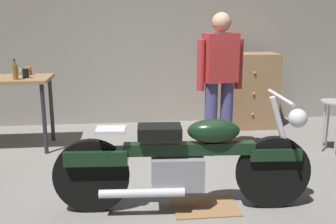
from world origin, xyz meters
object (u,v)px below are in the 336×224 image
(wooden_dresser, at_px, (249,91))
(mug_black_matte, at_px, (26,73))
(bottle, at_px, (15,71))
(mug_white_ceramic, at_px, (16,71))
(motorcycle, at_px, (185,160))
(shop_stool, at_px, (334,112))
(person_standing, at_px, (220,78))
(mug_orange_travel, at_px, (29,71))

(wooden_dresser, relative_size, mug_black_matte, 9.77)
(mug_black_matte, height_order, bottle, bottle)
(mug_white_ceramic, xyz_separation_m, bottle, (0.10, -0.41, 0.04))
(motorcycle, height_order, mug_black_matte, mug_black_matte)
(shop_stool, distance_m, bottle, 3.82)
(person_standing, relative_size, wooden_dresser, 1.52)
(mug_white_ceramic, distance_m, bottle, 0.42)
(person_standing, distance_m, wooden_dresser, 1.39)
(shop_stool, height_order, bottle, bottle)
(motorcycle, bearing_deg, shop_stool, 36.05)
(mug_orange_travel, bearing_deg, bottle, -99.22)
(person_standing, height_order, wooden_dresser, person_standing)
(motorcycle, height_order, wooden_dresser, wooden_dresser)
(motorcycle, xyz_separation_m, bottle, (-1.75, 1.68, 0.55))
(mug_black_matte, height_order, mug_orange_travel, mug_black_matte)
(mug_orange_travel, relative_size, mug_white_ceramic, 0.96)
(motorcycle, distance_m, mug_orange_travel, 2.72)
(mug_black_matte, distance_m, bottle, 0.16)
(shop_stool, height_order, mug_white_ceramic, mug_white_ceramic)
(mug_black_matte, bearing_deg, mug_orange_travel, 95.40)
(shop_stool, height_order, mug_orange_travel, mug_orange_travel)
(mug_orange_travel, distance_m, bottle, 0.40)
(person_standing, relative_size, shop_stool, 2.61)
(shop_stool, xyz_separation_m, mug_black_matte, (-3.67, 0.53, 0.46))
(mug_orange_travel, bearing_deg, mug_white_ceramic, 173.56)
(shop_stool, relative_size, bottle, 2.66)
(mug_black_matte, relative_size, mug_orange_travel, 1.01)
(wooden_dresser, distance_m, mug_orange_travel, 3.09)
(person_standing, bearing_deg, wooden_dresser, -133.53)
(mug_black_matte, xyz_separation_m, mug_orange_travel, (-0.02, 0.26, -0.01))
(person_standing, xyz_separation_m, mug_black_matte, (-2.28, 0.43, 0.03))
(wooden_dresser, height_order, mug_white_ceramic, wooden_dresser)
(shop_stool, height_order, wooden_dresser, wooden_dresser)
(wooden_dresser, bearing_deg, mug_orange_travel, -171.90)
(bottle, bearing_deg, mug_black_matte, 55.13)
(motorcycle, xyz_separation_m, mug_black_matte, (-1.67, 1.80, 0.51))
(mug_black_matte, bearing_deg, person_standing, -10.71)
(motorcycle, relative_size, shop_stool, 3.42)
(motorcycle, relative_size, mug_white_ceramic, 18.74)
(mug_black_matte, bearing_deg, wooden_dresser, 13.02)
(bottle, bearing_deg, motorcycle, -43.70)
(shop_stool, xyz_separation_m, bottle, (-3.76, 0.40, 0.50))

